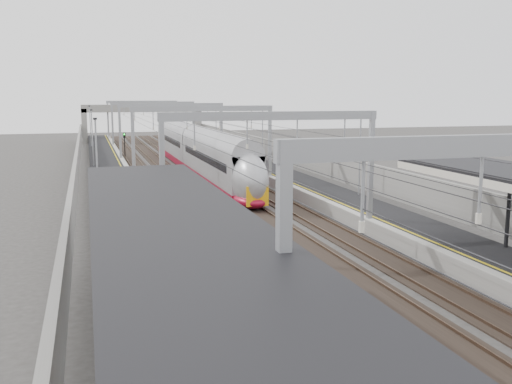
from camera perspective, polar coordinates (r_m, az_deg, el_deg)
platform_left at (r=54.59m, az=-14.07°, el=0.90°), size 4.00×120.00×1.00m
platform_right at (r=57.49m, az=2.07°, el=1.61°), size 4.00×120.00×1.00m
tracks at (r=55.55m, az=-5.78°, el=0.82°), size 11.40×140.00×0.20m
overhead_line at (r=61.47m, az=-7.05°, el=7.35°), size 13.00×140.00×6.60m
canopy_left at (r=12.60m, az=-6.16°, el=-6.03°), size 4.40×30.00×4.24m
overbridge at (r=109.48m, az=-11.28°, el=7.75°), size 22.00×2.20×6.90m
wall_left at (r=54.41m, az=-17.48°, el=1.89°), size 0.30×120.00×3.20m
wall_right at (r=58.44m, az=5.05°, el=2.80°), size 0.30×120.00×3.20m
train at (r=62.85m, az=-5.75°, el=3.69°), size 2.65×48.30×4.19m
signal_green at (r=81.22m, az=-13.02°, el=5.07°), size 0.32×0.32×3.48m
signal_red_near at (r=73.96m, az=-6.07°, el=4.84°), size 0.32×0.32×3.48m
signal_red_far at (r=79.05m, az=-5.13°, el=5.16°), size 0.32×0.32×3.48m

